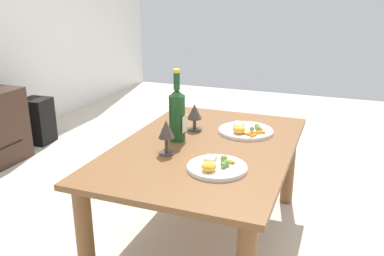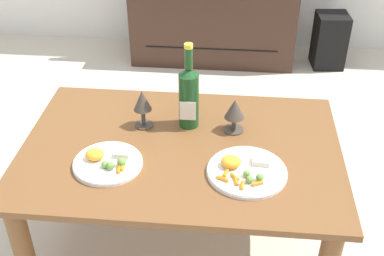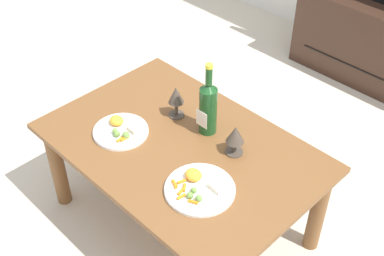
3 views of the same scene
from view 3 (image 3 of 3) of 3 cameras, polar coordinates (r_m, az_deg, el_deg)
The scene contains 8 objects.
ground_plane at distance 2.49m, azimuth -1.10°, elevation -10.38°, with size 6.40×6.40×0.00m, color beige.
dining_table at distance 2.19m, azimuth -1.24°, elevation -3.54°, with size 1.16×0.78×0.49m.
tv_stand at distance 3.47m, azimuth 20.58°, elevation 8.82°, with size 1.09×0.41×0.52m.
wine_bottle at distance 2.12m, azimuth 1.83°, elevation 2.48°, with size 0.08×0.08×0.34m.
goblet_left at distance 2.22m, azimuth -1.81°, elevation 3.52°, with size 0.07×0.07×0.15m.
goblet_right at distance 2.05m, azimuth 4.88°, elevation -0.90°, with size 0.08×0.08×0.14m.
dinner_plate_left at distance 2.21m, azimuth -8.02°, elevation -0.25°, with size 0.24×0.24×0.05m.
dinner_plate_right at distance 1.94m, azimuth 0.81°, elevation -6.73°, with size 0.27×0.27×0.05m.
Camera 3 is at (1.16, -1.09, 1.92)m, focal length 47.43 mm.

